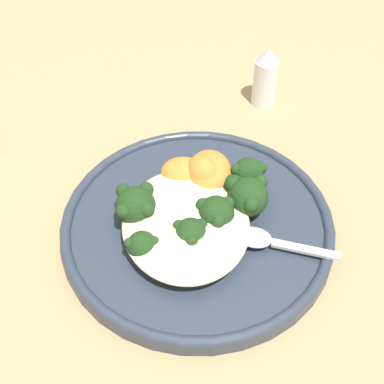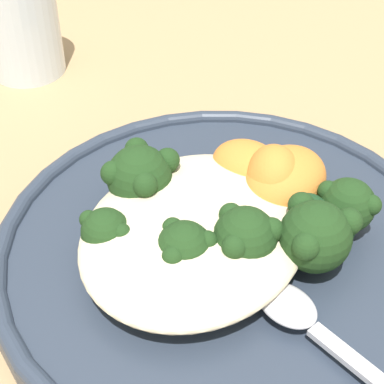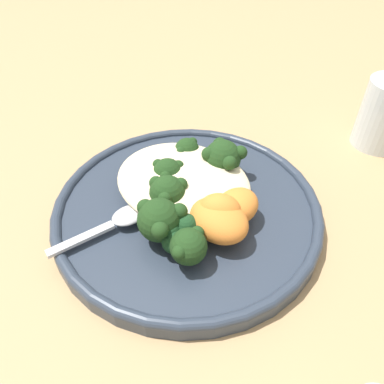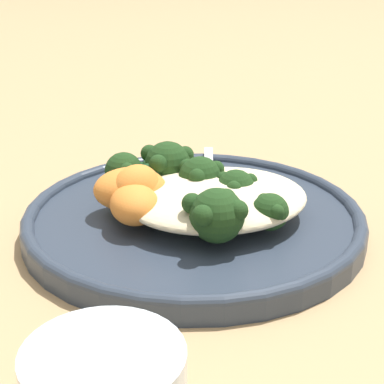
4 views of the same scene
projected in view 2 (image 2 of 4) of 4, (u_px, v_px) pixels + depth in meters
ground_plane at (252, 248)px, 0.43m from camera, size 4.00×4.00×0.00m
plate at (225, 250)px, 0.41m from camera, size 0.29×0.29×0.02m
quinoa_mound at (194, 232)px, 0.39m from camera, size 0.16×0.13×0.03m
broccoli_stalk_0 at (150, 179)px, 0.41m from camera, size 0.06×0.09×0.04m
broccoli_stalk_1 at (132, 225)px, 0.39m from camera, size 0.09×0.07×0.03m
broccoli_stalk_2 at (193, 236)px, 0.38m from camera, size 0.10×0.04×0.03m
broccoli_stalk_3 at (242, 234)px, 0.38m from camera, size 0.07×0.07×0.04m
broccoli_stalk_4 at (303, 232)px, 0.38m from camera, size 0.06×0.12×0.04m
broccoli_stalk_5 at (311, 203)px, 0.41m from camera, size 0.05×0.12×0.04m
sweet_potato_chunk_0 at (247, 165)px, 0.43m from camera, size 0.05×0.05×0.03m
sweet_potato_chunk_1 at (285, 179)px, 0.42m from camera, size 0.07×0.06×0.04m
sweet_potato_chunk_2 at (277, 177)px, 0.42m from camera, size 0.06×0.05×0.04m
kale_tuft at (320, 224)px, 0.39m from camera, size 0.04×0.04×0.03m
spoon at (302, 318)px, 0.35m from camera, size 0.05×0.11×0.01m
water_glass at (21, 24)px, 0.57m from camera, size 0.07×0.07×0.09m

